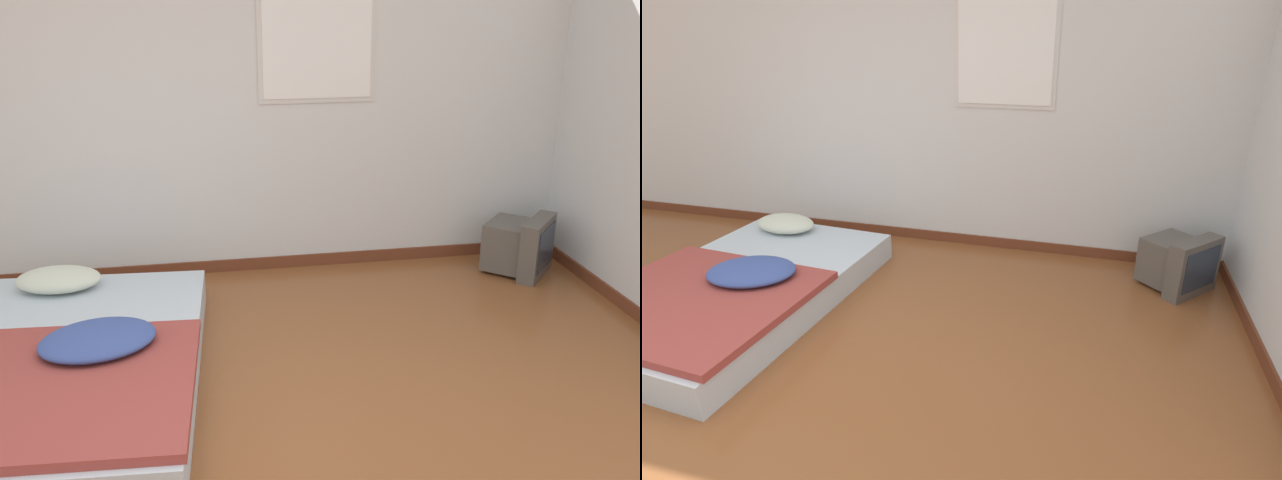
# 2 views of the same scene
# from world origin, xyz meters

# --- Properties ---
(wall_back) EXTENTS (7.96, 0.08, 2.60)m
(wall_back) POSITION_xyz_m (0.01, 2.57, 1.29)
(wall_back) COLOR silver
(wall_back) RESTS_ON ground_plane
(mattress_bed) EXTENTS (1.48, 2.19, 0.35)m
(mattress_bed) POSITION_xyz_m (-0.67, 1.05, 0.13)
(mattress_bed) COLOR silver
(mattress_bed) RESTS_ON ground_plane
(crt_tv) EXTENTS (0.60, 0.60, 0.43)m
(crt_tv) POSITION_xyz_m (2.37, 2.14, 0.21)
(crt_tv) COLOR #56514C
(crt_tv) RESTS_ON ground_plane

